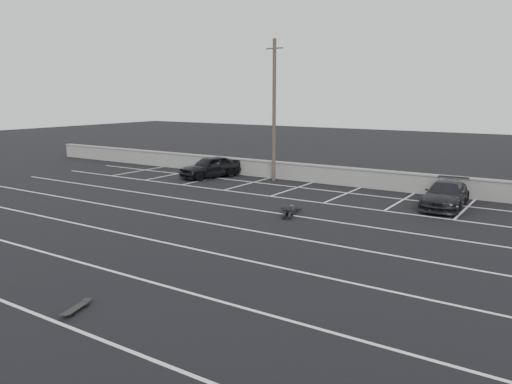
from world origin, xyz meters
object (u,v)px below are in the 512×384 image
Objects in this scene: car_left at (210,167)px; car_right at (446,195)px; person at (290,208)px; skateboard at (76,308)px; utility_pole at (274,110)px.

car_left is 0.95× the size of car_right.
skateboard is (0.63, -11.73, -0.17)m from person.
car_left reaches higher than person.
utility_pole reaches higher than person.
car_left is at bearing 126.37° from person.
skateboard is (9.56, -17.37, -0.60)m from car_left.
car_right is 0.50× the size of utility_pole.
car_right is 7.33m from person.
car_right reaches higher than skateboard.
car_right is 1.59× the size of person.
car_left is at bearing -163.06° from utility_pole.
utility_pole is (3.94, 1.20, 3.53)m from car_left.
utility_pole is at bearing 166.69° from car_right.
skateboard is (5.62, -18.57, -4.14)m from utility_pole.
car_right is (14.39, -0.77, -0.07)m from car_left.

